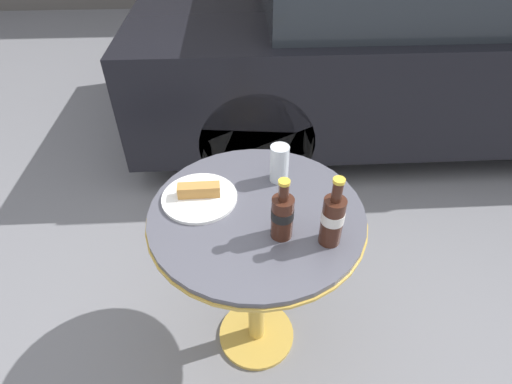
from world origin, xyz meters
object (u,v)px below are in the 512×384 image
at_px(cola_bottle_left, 333,218).
at_px(cola_bottle_right, 282,215).
at_px(lunch_plate_near, 199,196).
at_px(parked_car, 419,34).
at_px(drinking_glass, 279,165).
at_px(bistro_table, 257,243).

height_order(cola_bottle_left, cola_bottle_right, cola_bottle_left).
relative_size(lunch_plate_near, parked_car, 0.06).
xyz_separation_m(cola_bottle_right, parked_car, (1.21, 2.01, -0.19)).
height_order(cola_bottle_left, drinking_glass, cola_bottle_left).
bearing_deg(drinking_glass, lunch_plate_near, -161.78).
bearing_deg(bistro_table, lunch_plate_near, 159.75).
relative_size(bistro_table, drinking_glass, 5.58).
xyz_separation_m(bistro_table, cola_bottle_right, (0.07, -0.11, 0.24)).
relative_size(cola_bottle_left, drinking_glass, 1.72).
xyz_separation_m(bistro_table, drinking_glass, (0.09, 0.16, 0.22)).
bearing_deg(bistro_table, cola_bottle_left, -34.35).
height_order(bistro_table, drinking_glass, drinking_glass).
xyz_separation_m(cola_bottle_left, cola_bottle_right, (-0.14, 0.03, -0.01)).
height_order(bistro_table, lunch_plate_near, lunch_plate_near).
relative_size(cola_bottle_right, parked_car, 0.05).
bearing_deg(bistro_table, parked_car, 55.99).
distance_m(bistro_table, parked_car, 2.29).
bearing_deg(cola_bottle_right, parked_car, 58.90).
xyz_separation_m(cola_bottle_left, parked_car, (1.07, 2.04, -0.20)).
bearing_deg(cola_bottle_left, drinking_glass, 111.80).
bearing_deg(cola_bottle_left, lunch_plate_near, 151.88).
xyz_separation_m(cola_bottle_right, drinking_glass, (0.02, 0.27, -0.02)).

